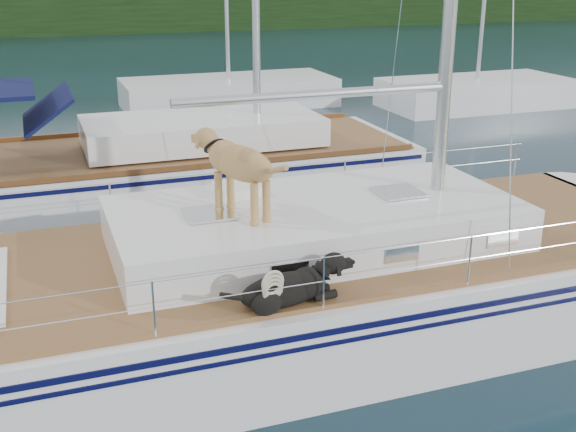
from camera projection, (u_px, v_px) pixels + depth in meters
name	position (u px, v px, depth m)	size (l,w,h in m)	color
ground	(258.00, 338.00, 9.64)	(120.00, 120.00, 0.00)	black
shore_bank	(59.00, 24.00, 50.43)	(92.00, 1.00, 1.20)	#595147
main_sailboat	(264.00, 291.00, 9.43)	(12.00, 3.80, 14.01)	white
neighbor_sailboat	(152.00, 173.00, 14.86)	(11.00, 3.50, 13.30)	white
bg_boat_center	(229.00, 93.00, 24.96)	(7.20, 3.00, 11.65)	white
bg_boat_east	(476.00, 93.00, 24.85)	(6.40, 3.00, 11.65)	white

